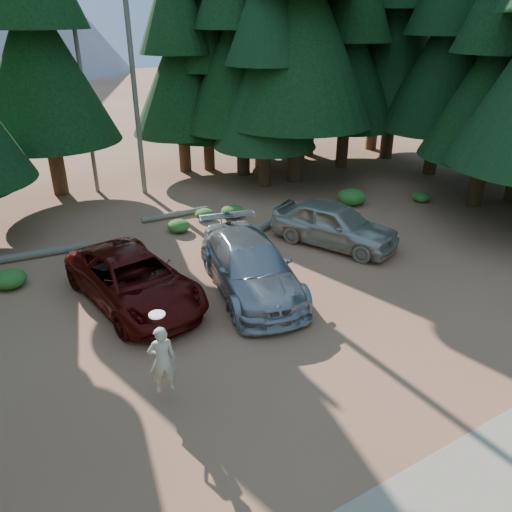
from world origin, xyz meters
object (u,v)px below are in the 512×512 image
(silver_minivan_center, at_px, (250,266))
(silver_minivan_right, at_px, (334,224))
(frisbee_player, at_px, (162,359))
(log_left, at_px, (35,254))
(log_right, at_px, (280,219))
(red_pickup, at_px, (134,280))
(log_mid, at_px, (176,214))

(silver_minivan_center, distance_m, silver_minivan_right, 4.82)
(frisbee_player, bearing_deg, silver_minivan_center, -128.76)
(silver_minivan_center, bearing_deg, silver_minivan_right, 30.24)
(silver_minivan_right, xyz_separation_m, log_left, (-10.30, 4.67, -0.71))
(silver_minivan_center, xyz_separation_m, silver_minivan_right, (4.59, 1.46, -0.00))
(log_right, bearing_deg, log_left, 151.60)
(red_pickup, bearing_deg, log_mid, 50.07)
(silver_minivan_right, height_order, log_right, silver_minivan_right)
(log_mid, bearing_deg, log_left, -165.98)
(frisbee_player, height_order, log_right, frisbee_player)
(red_pickup, distance_m, log_left, 5.52)
(red_pickup, relative_size, log_mid, 1.80)
(log_left, bearing_deg, red_pickup, -60.00)
(silver_minivan_right, height_order, log_mid, silver_minivan_right)
(frisbee_player, bearing_deg, red_pickup, -88.05)
(frisbee_player, relative_size, log_left, 0.49)
(silver_minivan_center, distance_m, log_right, 6.03)
(log_left, bearing_deg, log_right, -3.65)
(silver_minivan_right, relative_size, frisbee_player, 2.44)
(silver_minivan_right, distance_m, log_mid, 7.28)
(log_left, bearing_deg, log_mid, 17.78)
(log_mid, bearing_deg, frisbee_player, -111.01)
(silver_minivan_right, xyz_separation_m, log_mid, (-4.18, 5.92, -0.72))
(red_pickup, xyz_separation_m, silver_minivan_center, (3.50, -1.12, 0.07))
(silver_minivan_center, relative_size, silver_minivan_right, 1.18)
(frisbee_player, distance_m, log_left, 9.81)
(silver_minivan_center, xyz_separation_m, frisbee_player, (-4.34, -3.52, 0.30))
(red_pickup, distance_m, log_mid, 7.42)
(silver_minivan_right, bearing_deg, red_pickup, 158.33)
(silver_minivan_center, height_order, log_left, silver_minivan_center)
(log_mid, relative_size, log_right, 0.56)
(log_mid, height_order, log_right, log_right)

